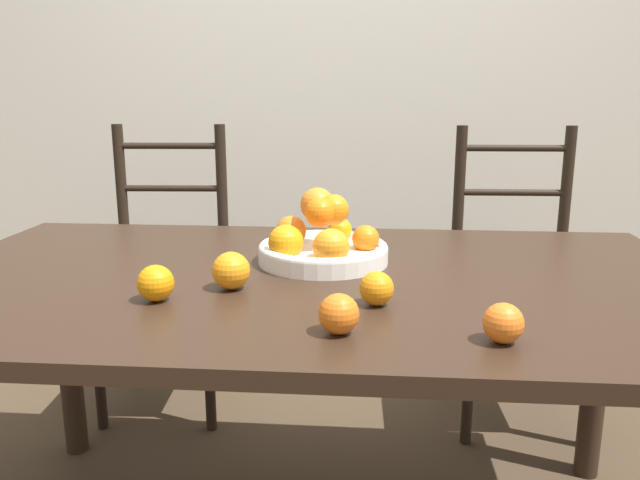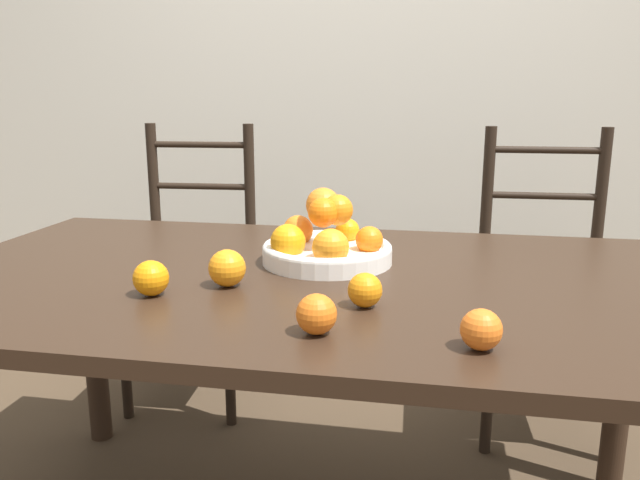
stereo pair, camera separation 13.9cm
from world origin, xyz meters
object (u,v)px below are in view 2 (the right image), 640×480
Objects in this scene: fruit_bowl at (325,243)px; orange_loose_2 at (151,278)px; orange_loose_3 at (365,290)px; chair_right at (544,292)px; orange_loose_0 at (481,330)px; orange_loose_4 at (227,268)px; orange_loose_1 at (316,314)px; chair_left at (194,273)px.

orange_loose_2 is at bearing -134.14° from fruit_bowl.
orange_loose_3 is 0.06× the size of chair_right.
chair_right is (0.29, 1.16, -0.29)m from orange_loose_0.
orange_loose_4 is at bearing -127.46° from fruit_bowl.
orange_loose_1 is 0.16m from orange_loose_3.
chair_left reaches higher than fruit_bowl.
orange_loose_0 is 0.65m from orange_loose_2.
chair_right is at bearing -3.41° from chair_left.
chair_left reaches higher than orange_loose_2.
chair_right is at bearing 75.76° from orange_loose_0.
fruit_bowl is 4.68× the size of orange_loose_3.
fruit_bowl reaches higher than orange_loose_2.
orange_loose_3 is (0.13, -0.30, -0.02)m from fruit_bowl.
orange_loose_4 is 1.25m from chair_right.
orange_loose_4 is 1.07m from chair_left.
orange_loose_4 is at bearing 33.86° from orange_loose_2.
orange_loose_4 is at bearing 135.77° from orange_loose_1.
orange_loose_0 is 0.96× the size of orange_loose_1.
fruit_bowl is 0.45m from orange_loose_1.
chair_left is (-0.62, 0.70, -0.31)m from fruit_bowl.
orange_loose_1 is at bearing -44.23° from orange_loose_4.
chair_left reaches higher than orange_loose_1.
fruit_bowl is at bearing 52.54° from orange_loose_4.
chair_left is (-0.96, 1.16, -0.29)m from orange_loose_0.
orange_loose_3 is 0.06× the size of chair_left.
orange_loose_3 is 0.84× the size of orange_loose_4.
orange_loose_1 is (0.06, -0.45, -0.01)m from fruit_bowl.
chair_right reaches higher than orange_loose_2.
orange_loose_3 is at bearing -66.61° from fruit_bowl.
chair_right is (0.80, 0.92, -0.30)m from orange_loose_4.
orange_loose_2 is 1.10m from chair_left.
orange_loose_3 is at bearing -118.57° from chair_right.
orange_loose_4 is at bearing -67.03° from chair_left.
orange_loose_3 is 1.28m from chair_left.
fruit_bowl reaches higher than orange_loose_4.
orange_loose_0 is at bearing -106.18° from chair_right.
orange_loose_4 is at bearing 153.92° from orange_loose_0.
fruit_bowl is at bearing 125.42° from orange_loose_0.
fruit_bowl is 0.57m from orange_loose_0.
orange_loose_3 is at bearing 140.31° from orange_loose_0.
orange_loose_2 is 0.43m from orange_loose_3.
orange_loose_3 is 1.15m from chair_right.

